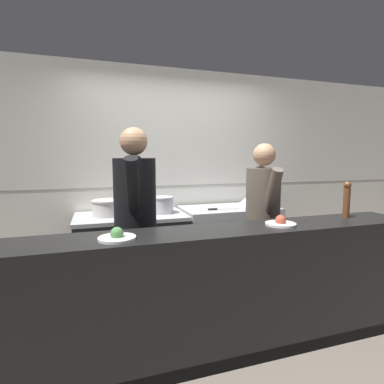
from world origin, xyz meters
TOP-DOWN VIEW (x-y plane):
  - ground_plane at (0.00, 0.00)m, footprint 14.00×14.00m
  - wall_back_tiled at (0.00, 1.52)m, footprint 8.00×0.06m
  - oven_range at (-0.60, 1.11)m, footprint 1.20×0.71m
  - prep_counter at (0.59, 1.11)m, footprint 1.15×0.65m
  - pass_counter at (-0.01, -0.19)m, footprint 3.26×0.45m
  - stock_pot at (-0.84, 1.13)m, footprint 0.35×0.35m
  - sauce_pot at (-0.25, 1.10)m, footprint 0.28×0.28m
  - mixing_bowl_steel at (0.85, 1.17)m, footprint 0.24×0.24m
  - chefs_knife at (0.43, 0.99)m, footprint 0.39×0.05m
  - plated_dish_main at (-0.84, -0.23)m, footprint 0.25×0.25m
  - plated_dish_appetiser at (0.42, -0.20)m, footprint 0.24×0.24m
  - pepper_mill at (1.15, -0.12)m, footprint 0.06×0.06m
  - chef_head_cook at (-0.64, 0.36)m, footprint 0.42×0.77m
  - chef_sous at (0.60, 0.36)m, footprint 0.38×0.72m

SIDE VIEW (x-z plane):
  - ground_plane at x=0.00m, z-range 0.00..0.00m
  - oven_range at x=-0.60m, z-range 0.00..0.88m
  - prep_counter at x=0.59m, z-range 0.00..0.90m
  - pass_counter at x=-0.01m, z-range 0.00..0.97m
  - chefs_knife at x=0.43m, z-range 0.90..0.92m
  - chef_sous at x=0.60m, z-range 0.09..1.74m
  - mixing_bowl_steel at x=0.85m, z-range 0.90..1.00m
  - stock_pot at x=-0.84m, z-range 0.89..1.06m
  - sauce_pot at x=-0.25m, z-range 0.89..1.07m
  - chef_head_cook at x=-0.64m, z-range 0.10..1.86m
  - plated_dish_appetiser at x=0.42m, z-range 0.96..1.04m
  - plated_dish_main at x=-0.84m, z-range 0.95..1.04m
  - pepper_mill at x=1.15m, z-range 0.98..1.31m
  - wall_back_tiled at x=0.00m, z-range 0.00..2.60m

